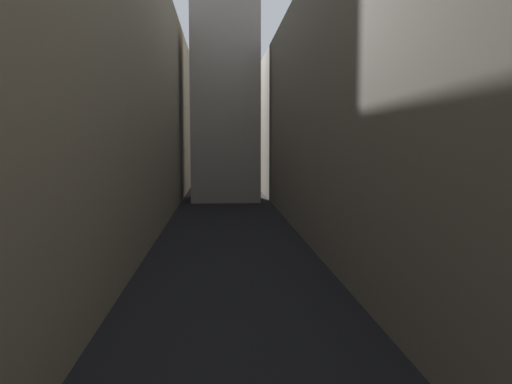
% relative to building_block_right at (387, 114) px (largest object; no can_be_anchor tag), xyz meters
% --- Properties ---
extents(ground_plane, '(264.00, 264.00, 0.00)m').
position_rel_building_block_right_xyz_m(ground_plane, '(-13.43, -2.00, -9.66)').
color(ground_plane, black).
extents(building_block_left, '(11.71, 108.00, 21.97)m').
position_rel_building_block_right_xyz_m(building_block_left, '(-24.78, 0.00, 1.33)').
color(building_block_left, gray).
rests_on(building_block_left, ground).
extents(building_block_right, '(15.85, 108.00, 19.31)m').
position_rel_building_block_right_xyz_m(building_block_right, '(0.00, 0.00, 0.00)').
color(building_block_right, '#756B5B').
rests_on(building_block_right, ground).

